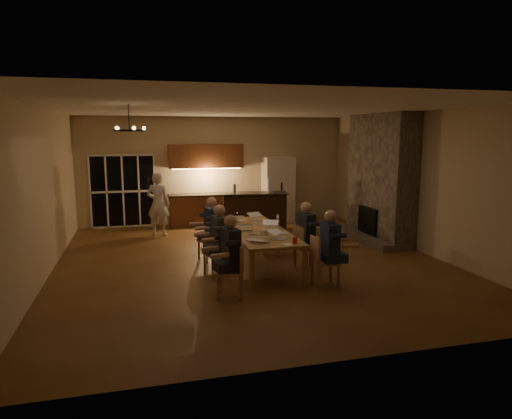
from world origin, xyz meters
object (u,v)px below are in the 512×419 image
object	(u,v)px
person_right_mid	(306,236)
bar_blender	(270,185)
can_cola	(237,215)
chair_left_near	(230,271)
chair_right_near	(325,261)
redcup_mid	(232,224)
can_silver	(266,234)
laptop_a	(260,235)
mug_mid	(257,223)
plate_near	(282,233)
chair_right_mid	(307,247)
plate_left	(252,240)
bar_bottle	(235,188)
laptop_e	(236,216)
mug_back	(232,221)
refrigerator	(278,190)
laptop_f	(257,216)
laptop_b	(280,233)
redcup_near	(295,240)
chair_left_far	(210,240)
mug_front	(262,232)
chair_left_mid	(217,253)
person_left_mid	(220,240)
person_left_far	(212,229)
plate_far	(267,222)
standing_person	(158,204)
laptop_d	(270,224)
laptop_c	(244,224)
chair_right_far	(287,236)
person_right_near	(330,249)

from	to	relation	value
person_right_mid	bar_blender	bearing A→B (deg)	-15.92
can_cola	chair_left_near	bearing A→B (deg)	-104.59
chair_right_near	redcup_mid	distance (m)	2.38
bar_blender	can_silver	bearing A→B (deg)	-101.16
laptop_a	mug_mid	bearing A→B (deg)	-73.08
plate_near	redcup_mid	bearing A→B (deg)	131.58
chair_right_mid	plate_left	bearing A→B (deg)	97.43
chair_right_mid	bar_bottle	bearing A→B (deg)	-0.79
laptop_e	mug_back	world-z (taller)	laptop_e
refrigerator	laptop_f	size ratio (longest dim) A/B	6.25
chair_left_near	laptop_b	xyz separation A→B (m)	(1.11, 0.76, 0.42)
laptop_a	redcup_near	world-z (taller)	laptop_a
redcup_near	plate_left	distance (m)	0.82
chair_left_far	laptop_a	bearing A→B (deg)	2.70
laptop_b	laptop_f	world-z (taller)	same
chair_right_mid	can_cola	xyz separation A→B (m)	(-1.03, 1.89, 0.37)
refrigerator	mug_front	xyz separation A→B (m)	(-1.87, -4.96, -0.20)
mug_mid	redcup_mid	world-z (taller)	redcup_mid
chair_left_mid	person_left_mid	size ratio (longest dim) A/B	0.64
refrigerator	person_left_far	bearing A→B (deg)	-124.70
mug_back	plate_left	world-z (taller)	mug_back
chair_right_near	bar_blender	bearing A→B (deg)	-2.79
chair_left_mid	laptop_a	size ratio (longest dim) A/B	2.78
plate_left	plate_far	bearing A→B (deg)	65.35
person_left_mid	plate_far	bearing A→B (deg)	125.18
chair_left_far	bar_bottle	distance (m)	3.15
standing_person	plate_far	distance (m)	3.48
laptop_d	plate_left	distance (m)	1.05
laptop_c	can_cola	size ratio (longest dim) A/B	2.67
laptop_c	person_right_mid	bearing A→B (deg)	159.35
chair_right_far	laptop_c	xyz separation A→B (m)	(-1.11, -0.54, 0.42)
mug_mid	redcup_mid	bearing A→B (deg)	-175.11
plate_near	plate_left	xyz separation A→B (m)	(-0.71, -0.38, 0.00)
laptop_e	laptop_a	bearing A→B (deg)	95.12
refrigerator	plate_near	distance (m)	5.18
laptop_c	plate_left	world-z (taller)	laptop_c
laptop_b	can_cola	distance (m)	2.34
chair_left_near	mug_mid	size ratio (longest dim) A/B	8.90
chair_right_near	can_cola	xyz separation A→B (m)	(-0.97, 2.94, 0.37)
person_right_mid	person_left_far	distance (m)	2.04
chair_left_far	laptop_e	xyz separation A→B (m)	(0.65, 0.37, 0.42)
chair_right_near	standing_person	xyz separation A→B (m)	(-2.69, 4.95, 0.41)
person_left_mid	person_right_mid	distance (m)	1.71
mug_front	mug_back	size ratio (longest dim) A/B	1.00
mug_front	can_cola	distance (m)	1.90
chair_left_far	person_left_mid	distance (m)	1.17
laptop_b	redcup_mid	distance (m)	1.49
chair_left_mid	chair_left_near	bearing A→B (deg)	-16.21
laptop_e	person_right_near	bearing A→B (deg)	117.71
person_right_near	mug_back	size ratio (longest dim) A/B	13.80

